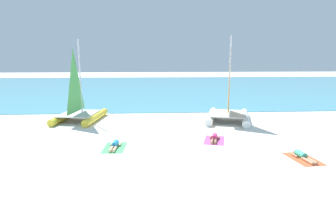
{
  "coord_description": "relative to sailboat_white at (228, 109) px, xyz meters",
  "views": [
    {
      "loc": [
        -1.03,
        -13.65,
        4.74
      ],
      "look_at": [
        0.0,
        4.69,
        1.2
      ],
      "focal_mm": 31.6,
      "sensor_mm": 36.0,
      "label": 1
    }
  ],
  "objects": [
    {
      "name": "ocean_water",
      "position": [
        -4.53,
        23.24,
        -0.89
      ],
      "size": [
        120.0,
        40.0,
        0.05
      ],
      "primitive_type": "cube",
      "color": "#4C9EB7",
      "rests_on": "ground"
    },
    {
      "name": "sailboat_white",
      "position": [
        0.0,
        0.0,
        0.0
      ],
      "size": [
        4.15,
        5.32,
        6.11
      ],
      "rotation": [
        0.0,
        0.0,
        -0.28
      ],
      "color": "white",
      "rests_on": "ground"
    },
    {
      "name": "towel_left",
      "position": [
        -7.51,
        -5.94,
        -0.9
      ],
      "size": [
        1.2,
        1.96,
        0.01
      ],
      "primitive_type": "cube",
      "rotation": [
        0.0,
        0.0,
        -0.06
      ],
      "color": "#4CB266",
      "rests_on": "ground"
    },
    {
      "name": "sunbather_left",
      "position": [
        -7.51,
        -5.87,
        -0.78
      ],
      "size": [
        0.56,
        1.57,
        0.3
      ],
      "rotation": [
        0.0,
        0.0,
        -0.06
      ],
      "color": "#268CCC",
      "rests_on": "towel_left"
    },
    {
      "name": "sunbather_middle",
      "position": [
        -2.02,
        -4.83,
        -0.78
      ],
      "size": [
        0.78,
        1.55,
        0.3
      ],
      "rotation": [
        0.0,
        0.0,
        -0.26
      ],
      "color": "#D83372",
      "rests_on": "towel_middle"
    },
    {
      "name": "sunbather_right",
      "position": [
        1.44,
        -8.07,
        -0.78
      ],
      "size": [
        0.59,
        1.57,
        0.3
      ],
      "rotation": [
        0.0,
        0.0,
        0.11
      ],
      "color": "#3FB28C",
      "rests_on": "towel_right"
    },
    {
      "name": "towel_right",
      "position": [
        1.45,
        -8.13,
        -0.9
      ],
      "size": [
        1.31,
        2.01,
        0.01
      ],
      "primitive_type": "cube",
      "rotation": [
        0.0,
        0.0,
        0.11
      ],
      "color": "#EA5933",
      "rests_on": "ground"
    },
    {
      "name": "towel_middle",
      "position": [
        -2.04,
        -4.89,
        -0.9
      ],
      "size": [
        1.55,
        2.12,
        0.01
      ],
      "primitive_type": "cube",
      "rotation": [
        0.0,
        0.0,
        -0.26
      ],
      "color": "#D84C99",
      "rests_on": "ground"
    },
    {
      "name": "sailboat_yellow",
      "position": [
        -10.88,
        0.73,
        -0.03
      ],
      "size": [
        3.47,
        4.87,
        5.88
      ],
      "rotation": [
        0.0,
        0.0,
        -0.14
      ],
      "color": "yellow",
      "rests_on": "ground"
    },
    {
      "name": "ground_plane",
      "position": [
        -4.53,
        2.82,
        -0.91
      ],
      "size": [
        120.0,
        120.0,
        0.0
      ],
      "primitive_type": "plane",
      "color": "white"
    }
  ]
}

